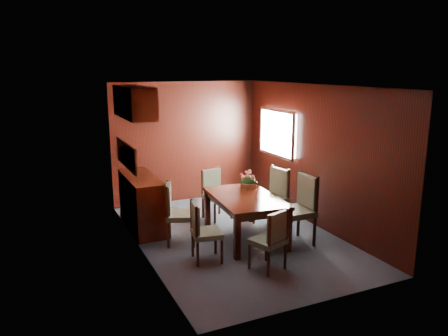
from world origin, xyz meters
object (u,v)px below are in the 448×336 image
sideboard (142,202)px  flower_centerpiece (249,180)px  chair_head (272,237)px  chair_right_near (300,205)px  chair_left_near (202,228)px  dining_table (245,202)px

sideboard → flower_centerpiece: (1.65, -0.73, 0.39)m
flower_centerpiece → chair_head: bearing=-106.9°
chair_right_near → flower_centerpiece: size_ratio=3.65×
chair_left_near → chair_head: (0.73, -0.66, -0.01)m
chair_head → flower_centerpiece: flower_centerpiece is taller
sideboard → flower_centerpiece: flower_centerpiece is taller
chair_head → chair_right_near: bearing=16.8°
dining_table → chair_right_near: 0.85m
dining_table → chair_head: size_ratio=1.83×
sideboard → chair_right_near: bearing=-38.1°
dining_table → flower_centerpiece: (0.28, 0.42, 0.24)m
chair_head → flower_centerpiece: 1.68m
chair_head → sideboard: bearing=97.3°
sideboard → dining_table: bearing=-39.9°
chair_left_near → sideboard: bearing=-155.4°
sideboard → flower_centerpiece: size_ratio=4.71×
flower_centerpiece → chair_right_near: bearing=-64.8°
chair_left_near → flower_centerpiece: bearing=136.4°
dining_table → chair_head: bearing=-95.1°
chair_left_near → dining_table: bearing=127.4°
chair_left_near → chair_head: 0.98m
dining_table → chair_head: chair_head is taller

